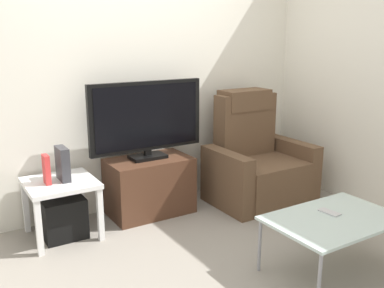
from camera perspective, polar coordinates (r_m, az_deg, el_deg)
ground_plane at (r=3.44m, az=0.75°, el=-13.71°), size 6.40×6.40×0.00m
wall_back at (r=4.05m, az=-7.90°, el=9.66°), size 6.40×0.06×2.60m
wall_side at (r=4.36m, az=22.44°, el=9.05°), size 0.06×4.48×2.60m
tv_stand at (r=4.02m, az=-5.62°, el=-5.51°), size 0.75×0.46×0.52m
television at (r=3.87m, az=-5.97°, el=3.40°), size 1.08×0.20×0.70m
recliner_armchair at (r=4.36m, az=8.51°, el=-2.48°), size 0.98×0.78×1.08m
side_table at (r=3.65m, az=-16.96°, el=-5.82°), size 0.54×0.54×0.48m
subwoofer_box at (r=3.74m, az=-16.70°, el=-9.18°), size 0.33×0.33×0.33m
book_upright at (r=3.55m, az=-18.65°, el=-3.22°), size 0.04×0.11×0.24m
game_console at (r=3.61m, az=-16.70°, el=-2.51°), size 0.07×0.20×0.27m
coffee_table at (r=3.14m, az=18.23°, el=-9.62°), size 0.90×0.60×0.40m
cell_phone at (r=3.20m, az=17.67°, el=-8.57°), size 0.09×0.16×0.01m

